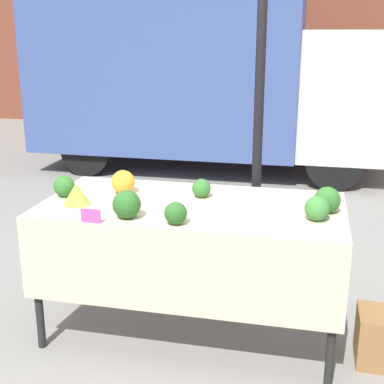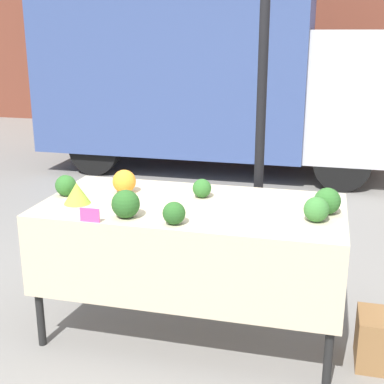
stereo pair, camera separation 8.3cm
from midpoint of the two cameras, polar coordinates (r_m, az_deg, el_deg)
name	(u,v)px [view 1 (the left image)]	position (r m, az deg, el deg)	size (l,w,h in m)	color
ground_plane	(192,329)	(3.75, -0.65, -14.38)	(40.00, 40.00, 0.00)	gray
tent_pole	(257,147)	(3.93, 6.40, 4.82)	(0.07, 0.07, 2.27)	black
parked_truck	(202,73)	(7.80, 0.75, 12.62)	(4.93, 2.00, 2.60)	#384C84
market_table	(190,224)	(3.34, -0.98, -3.40)	(1.90, 0.95, 0.89)	beige
orange_cauliflower	(123,182)	(3.62, -8.01, 1.07)	(0.16, 0.16, 0.16)	orange
romanesco_head	(76,194)	(3.44, -12.92, -0.21)	(0.17, 0.17, 0.14)	#93B238
broccoli_head_0	(127,204)	(3.13, -7.74, -1.33)	(0.17, 0.17, 0.17)	#285B23
broccoli_head_1	(317,208)	(3.14, 12.46, -1.73)	(0.14, 0.14, 0.14)	#387533
broccoli_head_2	(64,186)	(3.62, -14.10, 0.59)	(0.14, 0.14, 0.14)	#2D6628
broccoli_head_3	(201,188)	(3.50, 0.33, 0.41)	(0.12, 0.12, 0.12)	#2D6628
broccoli_head_4	(176,213)	(3.01, -2.54, -2.28)	(0.13, 0.13, 0.13)	#285B23
broccoli_head_5	(327,200)	(3.29, 13.53, -0.83)	(0.16, 0.16, 0.16)	#2D6628
price_sign	(91,216)	(3.10, -11.50, -2.53)	(0.12, 0.01, 0.08)	#EF4793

